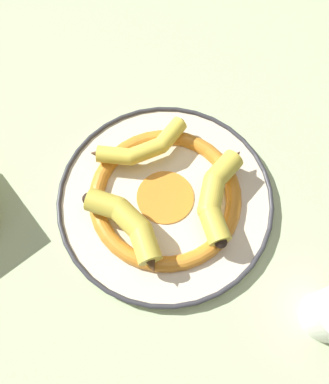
{
  "coord_description": "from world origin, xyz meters",
  "views": [
    {
      "loc": [
        -0.19,
        -0.2,
        0.63
      ],
      "look_at": [
        -0.03,
        0.0,
        0.03
      ],
      "focal_mm": 35.0,
      "sensor_mm": 36.0,
      "label": 1
    }
  ],
  "objects": [
    {
      "name": "banana_a",
      "position": [
        -0.01,
        0.09,
        0.05
      ],
      "size": [
        0.18,
        0.09,
        0.03
      ],
      "rotation": [
        0.0,
        0.0,
        -0.25
      ],
      "color": "yellow",
      "rests_on": "decorative_bowl"
    },
    {
      "name": "ground_plane",
      "position": [
        0.0,
        0.0,
        0.0
      ],
      "size": [
        2.8,
        2.8,
        0.0
      ],
      "primitive_type": "plane",
      "color": "#B2C693"
    },
    {
      "name": "banana_c",
      "position": [
        -0.12,
        -0.01,
        0.05
      ],
      "size": [
        0.07,
        0.18,
        0.04
      ],
      "rotation": [
        0.0,
        0.0,
        -4.59
      ],
      "color": "gold",
      "rests_on": "decorative_bowl"
    },
    {
      "name": "decorative_bowl",
      "position": [
        -0.03,
        0.0,
        0.01
      ],
      "size": [
        0.39,
        0.39,
        0.03
      ],
      "color": "beige",
      "rests_on": "ground_plane"
    },
    {
      "name": "banana_b",
      "position": [
        0.03,
        -0.06,
        0.05
      ],
      "size": [
        0.16,
        0.13,
        0.04
      ],
      "rotation": [
        0.0,
        0.0,
        -2.45
      ],
      "color": "gold",
      "rests_on": "decorative_bowl"
    }
  ]
}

